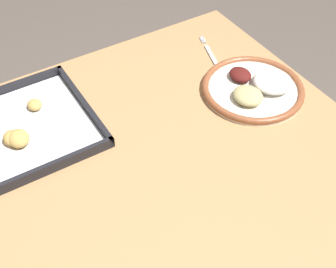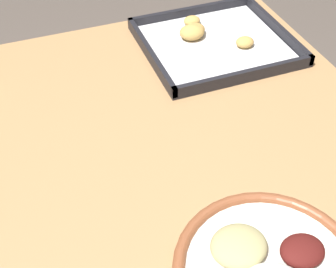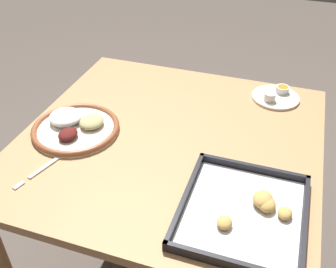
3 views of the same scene
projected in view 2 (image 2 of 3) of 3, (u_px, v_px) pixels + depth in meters
name	position (u px, v px, depth m)	size (l,w,h in m)	color
dining_table	(159.00, 186.00, 0.97)	(0.95, 0.96, 0.73)	#AD7F51
baking_tray	(213.00, 42.00, 1.15)	(0.35, 0.32, 0.04)	black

